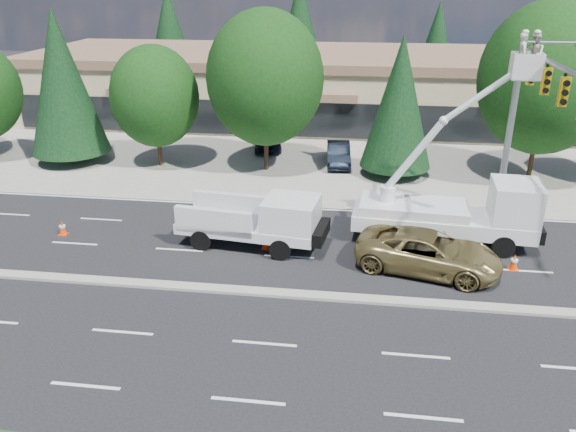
# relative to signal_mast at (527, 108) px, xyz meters

# --- Properties ---
(ground) EXTENTS (140.00, 140.00, 0.00)m
(ground) POSITION_rel_signal_mast_xyz_m (-10.03, -7.04, -6.06)
(ground) COLOR black
(ground) RESTS_ON ground
(concrete_apron) EXTENTS (140.00, 22.00, 0.01)m
(concrete_apron) POSITION_rel_signal_mast_xyz_m (-10.03, 12.96, -6.05)
(concrete_apron) COLOR gray
(concrete_apron) RESTS_ON ground
(road_median) EXTENTS (120.00, 0.55, 0.12)m
(road_median) POSITION_rel_signal_mast_xyz_m (-10.03, -7.04, -6.00)
(road_median) COLOR gray
(road_median) RESTS_ON ground
(strip_mall) EXTENTS (50.40, 15.40, 5.50)m
(strip_mall) POSITION_rel_signal_mast_xyz_m (-10.03, 22.93, -3.23)
(strip_mall) COLOR tan
(strip_mall) RESTS_ON ground
(tree_front_b) EXTENTS (4.95, 4.95, 9.75)m
(tree_front_b) POSITION_rel_signal_mast_xyz_m (-26.03, 7.96, -0.83)
(tree_front_b) COLOR #332114
(tree_front_b) RESTS_ON ground
(tree_front_c) EXTENTS (5.50, 5.50, 7.63)m
(tree_front_c) POSITION_rel_signal_mast_xyz_m (-20.03, 7.96, -1.59)
(tree_front_c) COLOR #332114
(tree_front_c) RESTS_ON ground
(tree_front_d) EXTENTS (7.06, 7.06, 9.79)m
(tree_front_d) POSITION_rel_signal_mast_xyz_m (-13.03, 7.96, -0.33)
(tree_front_d) COLOR #332114
(tree_front_d) RESTS_ON ground
(tree_front_e) EXTENTS (4.29, 4.29, 8.45)m
(tree_front_e) POSITION_rel_signal_mast_xyz_m (-5.03, 7.96, -1.52)
(tree_front_e) COLOR #332114
(tree_front_e) RESTS_ON ground
(tree_front_f) EXTENTS (7.47, 7.47, 10.36)m
(tree_front_f) POSITION_rel_signal_mast_xyz_m (2.97, 7.96, 0.01)
(tree_front_f) COLOR #332114
(tree_front_f) RESTS_ON ground
(tree_back_a) EXTENTS (5.39, 5.39, 10.63)m
(tree_back_a) POSITION_rel_signal_mast_xyz_m (-28.03, 34.96, -0.35)
(tree_back_a) COLOR #332114
(tree_back_a) RESTS_ON ground
(tree_back_b) EXTENTS (5.85, 5.85, 11.52)m
(tree_back_b) POSITION_rel_signal_mast_xyz_m (-14.03, 34.96, 0.13)
(tree_back_b) COLOR #332114
(tree_back_b) RESTS_ON ground
(tree_back_c) EXTENTS (4.66, 4.66, 9.19)m
(tree_back_c) POSITION_rel_signal_mast_xyz_m (-0.03, 34.96, -1.13)
(tree_back_c) COLOR #332114
(tree_back_c) RESTS_ON ground
(tree_back_d) EXTENTS (4.40, 4.40, 8.68)m
(tree_back_d) POSITION_rel_signal_mast_xyz_m (11.97, 34.96, -1.40)
(tree_back_d) COLOR #332114
(tree_back_d) RESTS_ON ground
(signal_mast) EXTENTS (2.76, 10.16, 9.00)m
(signal_mast) POSITION_rel_signal_mast_xyz_m (0.00, 0.00, 0.00)
(signal_mast) COLOR gray
(signal_mast) RESTS_ON ground
(utility_pickup) EXTENTS (6.57, 3.09, 2.43)m
(utility_pickup) POSITION_rel_signal_mast_xyz_m (-11.56, -2.90, -5.06)
(utility_pickup) COLOR white
(utility_pickup) RESTS_ON ground
(bucket_truck) EXTENTS (8.24, 3.10, 9.44)m
(bucket_truck) POSITION_rel_signal_mast_xyz_m (-2.49, -1.39, -4.05)
(bucket_truck) COLOR white
(bucket_truck) RESTS_ON ground
(traffic_cone_a) EXTENTS (0.40, 0.40, 0.70)m
(traffic_cone_a) POSITION_rel_signal_mast_xyz_m (-21.04, -2.97, -5.72)
(traffic_cone_a) COLOR #F03D07
(traffic_cone_a) RESTS_ON ground
(traffic_cone_b) EXTENTS (0.40, 0.40, 0.70)m
(traffic_cone_b) POSITION_rel_signal_mast_xyz_m (-11.18, -3.16, -5.72)
(traffic_cone_b) COLOR #F03D07
(traffic_cone_b) RESTS_ON ground
(traffic_cone_c) EXTENTS (0.40, 0.40, 0.70)m
(traffic_cone_c) POSITION_rel_signal_mast_xyz_m (-10.57, -3.60, -5.72)
(traffic_cone_c) COLOR #F03D07
(traffic_cone_c) RESTS_ON ground
(traffic_cone_d) EXTENTS (0.40, 0.40, 0.70)m
(traffic_cone_d) POSITION_rel_signal_mast_xyz_m (-2.20, -3.15, -5.72)
(traffic_cone_d) COLOR #F03D07
(traffic_cone_d) RESTS_ON ground
(traffic_cone_e) EXTENTS (0.40, 0.40, 0.70)m
(traffic_cone_e) POSITION_rel_signal_mast_xyz_m (-0.52, -3.74, -5.72)
(traffic_cone_e) COLOR #F03D07
(traffic_cone_e) RESTS_ON ground
(minivan) EXTENTS (6.43, 4.10, 1.65)m
(minivan) POSITION_rel_signal_mast_xyz_m (-4.14, -4.24, -5.23)
(minivan) COLOR olive
(minivan) RESTS_ON ground
(parked_car_west) EXTENTS (2.99, 4.91, 1.56)m
(parked_car_west) POSITION_rel_signal_mast_xyz_m (-13.86, 12.63, -5.27)
(parked_car_west) COLOR black
(parked_car_west) RESTS_ON ground
(parked_car_east) EXTENTS (1.81, 4.33, 1.39)m
(parked_car_east) POSITION_rel_signal_mast_xyz_m (-8.57, 9.67, -5.36)
(parked_car_east) COLOR black
(parked_car_east) RESTS_ON ground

